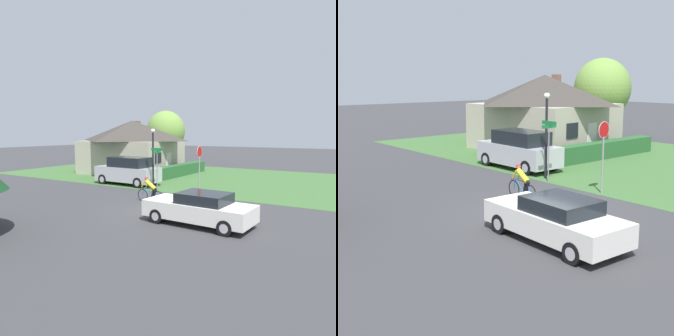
# 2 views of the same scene
# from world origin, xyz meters

# --- Properties ---
(ground_plane) EXTENTS (140.00, 140.00, 0.00)m
(ground_plane) POSITION_xyz_m (0.00, 0.00, 0.00)
(ground_plane) COLOR #38383A
(grass_verge_right) EXTENTS (16.00, 36.00, 0.01)m
(grass_verge_right) POSITION_xyz_m (12.02, 4.00, 0.01)
(grass_verge_right) COLOR #3D6633
(grass_verge_right) RESTS_ON ground
(cottage_house) EXTENTS (8.64, 9.08, 5.00)m
(cottage_house) POSITION_xyz_m (11.64, 11.34, 2.57)
(cottage_house) COLOR #B2A893
(cottage_house) RESTS_ON ground
(hedge_row) EXTENTS (10.03, 0.90, 1.00)m
(hedge_row) POSITION_xyz_m (10.80, 6.07, 0.50)
(hedge_row) COLOR #285B2D
(hedge_row) RESTS_ON ground
(sedan_left_lane) EXTENTS (2.03, 4.69, 1.38)m
(sedan_left_lane) POSITION_xyz_m (-1.42, -2.26, 0.69)
(sedan_left_lane) COLOR silver
(sedan_left_lane) RESTS_ON ground
(cyclist) EXTENTS (0.44, 1.78, 1.41)m
(cyclist) POSITION_xyz_m (1.13, 1.99, 0.68)
(cyclist) COLOR black
(cyclist) RESTS_ON ground
(parked_suv_right) EXTENTS (2.10, 4.87, 2.04)m
(parked_suv_right) POSITION_xyz_m (5.37, 6.90, 0.99)
(parked_suv_right) COLOR #B7B7BC
(parked_suv_right) RESTS_ON ground
(stop_sign) EXTENTS (0.70, 0.07, 3.02)m
(stop_sign) POSITION_xyz_m (4.33, 0.57, 2.12)
(stop_sign) COLOR gray
(stop_sign) RESTS_ON ground
(street_lamp) EXTENTS (0.29, 0.29, 4.15)m
(street_lamp) POSITION_xyz_m (4.64, 4.18, 2.61)
(street_lamp) COLOR black
(street_lamp) RESTS_ON ground
(street_name_sign) EXTENTS (0.90, 0.90, 2.84)m
(street_name_sign) POSITION_xyz_m (4.17, 3.54, 1.95)
(street_name_sign) COLOR gray
(street_name_sign) RESTS_ON ground
(deciduous_tree_right) EXTENTS (4.34, 4.34, 6.25)m
(deciduous_tree_right) POSITION_xyz_m (18.07, 11.54, 3.97)
(deciduous_tree_right) COLOR #4C3823
(deciduous_tree_right) RESTS_ON ground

